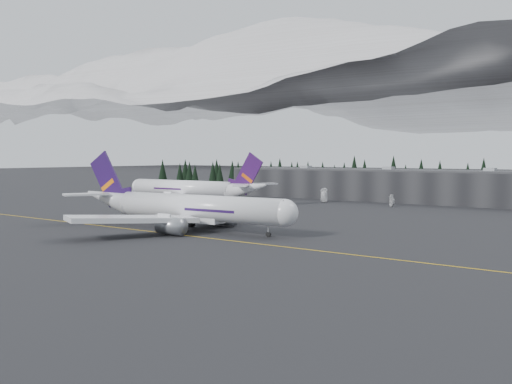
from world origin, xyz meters
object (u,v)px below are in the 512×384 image
Objects in this scene: jet_main at (181,207)px; gse_vehicle_a at (324,200)px; terminal at (412,185)px; jet_parked at (194,189)px; gse_vehicle_b at (392,205)px.

gse_vehicle_a is (-12.05, 92.06, -4.73)m from jet_main.
gse_vehicle_a is (-24.58, -27.40, -5.51)m from terminal.
jet_parked reaches higher than gse_vehicle_a.
gse_vehicle_a is 29.30m from gse_vehicle_b.
jet_parked is at bearing -135.23° from terminal.
jet_parked reaches higher than terminal.
terminal is 37.22m from gse_vehicle_a.
jet_parked reaches higher than gse_vehicle_b.
jet_parked is 11.73× the size of gse_vehicle_a.
jet_main reaches higher than terminal.
jet_parked is 14.93× the size of gse_vehicle_b.
terminal is at bearing 79.82° from jet_main.
terminal is at bearing -136.80° from jet_parked.
gse_vehicle_b is (66.67, 31.65, -4.74)m from jet_parked.
gse_vehicle_b is at bearing -81.22° from terminal.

